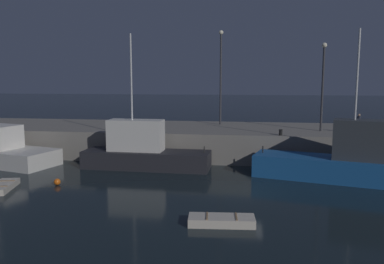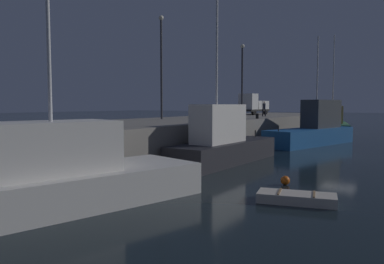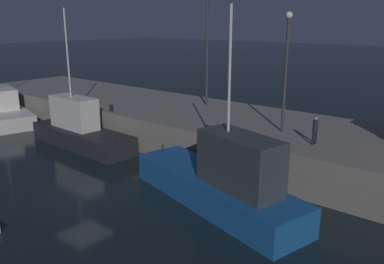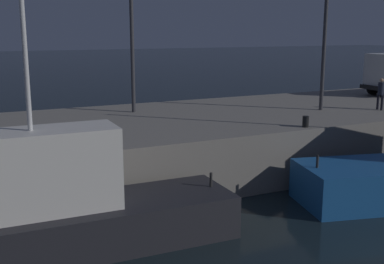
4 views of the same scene
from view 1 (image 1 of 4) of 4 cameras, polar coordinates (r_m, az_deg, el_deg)
name	(u,v)px [view 1 (image 1 of 4)]	position (r m, az deg, el deg)	size (l,w,h in m)	color
ground_plane	(243,192)	(24.92, 7.56, -8.81)	(320.00, 320.00, 0.00)	black
pier_quay	(246,141)	(37.02, 7.91, -1.34)	(58.20, 10.37, 2.56)	gray
fishing_trawler_red	(143,152)	(31.22, -7.23, -2.89)	(10.24, 3.04, 10.62)	#232328
fishing_boat_white	(346,160)	(29.13, 21.82, -3.92)	(11.90, 5.78, 10.46)	#195193
rowboat_white_mid	(3,187)	(28.07, -26.20, -7.25)	(1.93, 3.23, 0.42)	beige
dinghy_red_small	(222,221)	(19.45, 4.39, -12.93)	(3.34, 1.46, 0.46)	beige
mooring_buoy_mid	(57,182)	(27.79, -19.30, -6.97)	(0.44, 0.44, 0.44)	orange
lamp_post_west	(221,71)	(39.04, 4.28, 8.97)	(0.44, 0.44, 9.35)	#38383D
lamp_post_east	(323,80)	(35.83, 18.78, 7.33)	(0.44, 0.44, 7.69)	#38383D
dockworker	(359,122)	(35.29, 23.43, 1.32)	(0.34, 0.44, 1.68)	black
bollard_west	(162,130)	(33.05, -4.39, 0.34)	(0.28, 0.28, 0.54)	black
bollard_central	(281,132)	(32.25, 12.98, -0.06)	(0.28, 0.28, 0.49)	black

